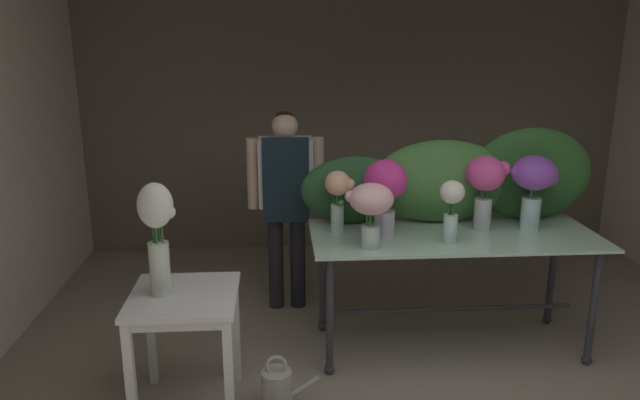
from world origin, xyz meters
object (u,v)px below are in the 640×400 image
vase_ivory_tulips (451,207)px  vase_white_roses_tall (157,231)px  vase_magenta_peonies (386,188)px  watering_can (278,389)px  florist (286,190)px  display_table_glass (453,253)px  vase_violet_dahlias (534,181)px  vase_fuchsia_anemones (486,182)px  vase_blush_freesia (371,205)px  vase_peach_carnations (338,194)px  side_table_white (185,311)px

vase_ivory_tulips → vase_white_roses_tall: (-1.77, -0.42, 0.02)m
vase_magenta_peonies → watering_can: vase_magenta_peonies is taller
florist → vase_white_roses_tall: 1.53m
display_table_glass → vase_magenta_peonies: (-0.48, -0.01, 0.47)m
vase_magenta_peonies → vase_violet_dahlias: vase_violet_dahlias is taller
vase_fuchsia_anemones → display_table_glass: bearing=-161.5°
vase_fuchsia_anemones → vase_ivory_tulips: bearing=-140.0°
vase_violet_dahlias → vase_ivory_tulips: 0.67m
vase_blush_freesia → vase_peach_carnations: vase_peach_carnations is taller
vase_white_roses_tall → watering_can: vase_white_roses_tall is taller
vase_ivory_tulips → display_table_glass: bearing=65.5°
vase_ivory_tulips → vase_fuchsia_anemones: 0.41m
watering_can → vase_blush_freesia: bearing=34.8°
side_table_white → watering_can: 0.72m
vase_peach_carnations → vase_fuchsia_anemones: 1.00m
vase_magenta_peonies → vase_ivory_tulips: vase_magenta_peonies is taller
vase_fuchsia_anemones → vase_blush_freesia: bearing=-159.2°
vase_fuchsia_anemones → watering_can: size_ratio=1.47×
watering_can → florist: bearing=86.7°
vase_white_roses_tall → florist: bearing=61.8°
vase_violet_dahlias → watering_can: vase_violet_dahlias is taller
florist → vase_white_roses_tall: (-0.72, -1.34, 0.12)m
display_table_glass → vase_white_roses_tall: bearing=-161.9°
display_table_glass → vase_ivory_tulips: vase_ivory_tulips is taller
vase_violet_dahlias → watering_can: bearing=-158.0°
vase_violet_dahlias → vase_fuchsia_anemones: vase_violet_dahlias is taller
vase_violet_dahlias → vase_white_roses_tall: vase_white_roses_tall is taller
vase_violet_dahlias → vase_blush_freesia: 1.19m
vase_magenta_peonies → watering_can: bearing=-138.2°
display_table_glass → vase_blush_freesia: 0.78m
vase_magenta_peonies → vase_blush_freesia: 0.27m
display_table_glass → vase_fuchsia_anemones: 0.53m
florist → vase_white_roses_tall: size_ratio=2.45×
vase_ivory_tulips → vase_peach_carnations: (-0.70, 0.27, 0.03)m
display_table_glass → vase_magenta_peonies: vase_magenta_peonies is taller
vase_fuchsia_anemones → vase_white_roses_tall: bearing=-161.9°
vase_white_roses_tall → display_table_glass: bearing=18.1°
florist → vase_peach_carnations: 0.75m
display_table_glass → watering_can: (-1.21, -0.66, -0.58)m
vase_magenta_peonies → vase_fuchsia_anemones: (0.70, 0.08, 0.01)m
vase_peach_carnations → watering_can: size_ratio=1.21×
vase_ivory_tulips → vase_peach_carnations: 0.75m
display_table_glass → vase_white_roses_tall: size_ratio=2.99×
vase_ivory_tulips → watering_can: 1.55m
vase_violet_dahlias → side_table_white: bearing=-164.0°
vase_ivory_tulips → vase_peach_carnations: vase_peach_carnations is taller
florist → vase_ivory_tulips: bearing=-41.4°
vase_white_roses_tall → watering_can: (0.64, -0.05, -0.98)m
vase_ivory_tulips → watering_can: size_ratio=1.17×
vase_violet_dahlias → watering_can: 2.17m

